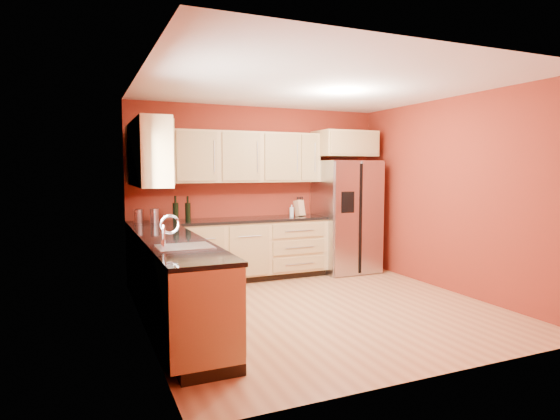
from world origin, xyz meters
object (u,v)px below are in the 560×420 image
Objects in this scene: canister_left at (155,216)px; knife_block at (299,208)px; refrigerator at (346,216)px; soap_dispenser at (292,211)px; wine_bottle_a at (188,209)px.

knife_block is at bearing 0.56° from canister_left.
refrigerator reaches higher than knife_block.
refrigerator is 0.95m from soap_dispenser.
canister_left is 0.76× the size of knife_block.
wine_bottle_a is (-2.53, 0.07, 0.20)m from refrigerator.
canister_left is 2.05m from soap_dispenser.
refrigerator is 0.81m from knife_block.
refrigerator is at bearing -1.44° from canister_left.
soap_dispenser is at bearing -1.31° from wine_bottle_a.
refrigerator reaches higher than canister_left.
wine_bottle_a is at bearing 163.38° from knife_block.
soap_dispenser is (2.04, -0.04, -0.00)m from canister_left.
soap_dispenser is (1.59, -0.04, -0.08)m from wine_bottle_a.
wine_bottle_a reaches higher than soap_dispenser.
refrigerator is at bearing -2.24° from soap_dispenser.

